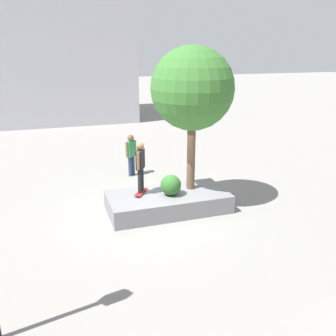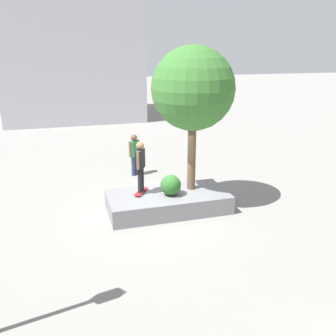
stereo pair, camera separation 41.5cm
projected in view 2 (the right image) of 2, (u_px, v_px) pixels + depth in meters
ground_plane at (157, 210)px, 12.46m from camera, size 120.00×120.00×0.00m
planter_ledge at (168, 202)px, 12.34m from camera, size 4.01×1.92×0.60m
plaza_tree at (193, 89)px, 11.64m from camera, size 2.69×2.69×4.75m
boxwood_shrub at (171, 185)px, 12.04m from camera, size 0.69×0.69×0.69m
skateboard at (141, 192)px, 12.25m from camera, size 0.62×0.78×0.07m
skateboarder at (140, 163)px, 11.94m from camera, size 0.39×0.52×1.70m
passerby_with_bag at (134, 152)px, 15.56m from camera, size 0.50×0.46×1.79m
plaza_lowrise_south at (70, 36)px, 27.35m from camera, size 9.91×7.73×12.18m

